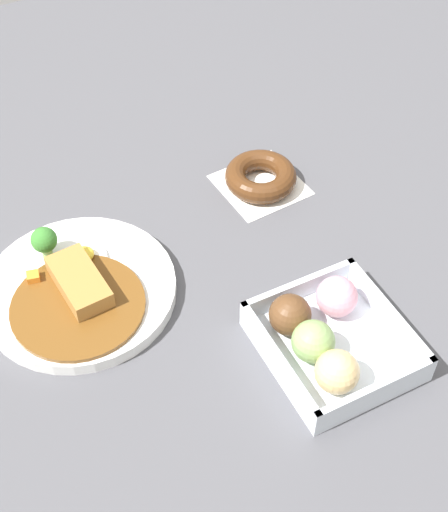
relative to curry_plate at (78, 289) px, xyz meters
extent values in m
plane|color=#4C4C51|center=(0.03, 0.15, -0.01)|extent=(1.60, 1.60, 0.00)
cylinder|color=white|center=(0.00, 0.00, -0.01)|extent=(0.25, 0.25, 0.02)
cylinder|color=brown|center=(0.03, -0.01, 0.01)|extent=(0.17, 0.17, 0.01)
cube|color=#A87538|center=(0.01, 0.00, 0.02)|extent=(0.10, 0.06, 0.02)
cylinder|color=white|center=(-0.04, 0.02, 0.01)|extent=(0.06, 0.06, 0.00)
ellipsoid|color=yellow|center=(-0.04, 0.02, 0.02)|extent=(0.03, 0.03, 0.01)
cylinder|color=#8CB766|center=(-0.07, -0.02, 0.01)|extent=(0.01, 0.01, 0.02)
sphere|color=#387A2D|center=(-0.07, -0.02, 0.03)|extent=(0.03, 0.03, 0.03)
cube|color=orange|center=(-0.03, -0.05, 0.01)|extent=(0.02, 0.02, 0.02)
cube|color=silver|center=(0.22, 0.24, -0.01)|extent=(0.18, 0.16, 0.01)
cube|color=silver|center=(0.14, 0.24, 0.01)|extent=(0.01, 0.16, 0.03)
cube|color=silver|center=(0.31, 0.24, 0.01)|extent=(0.01, 0.16, 0.03)
cube|color=silver|center=(0.22, 0.17, 0.01)|extent=(0.18, 0.01, 0.03)
cube|color=silver|center=(0.22, 0.32, 0.01)|extent=(0.18, 0.01, 0.03)
sphere|color=brown|center=(0.17, 0.21, 0.02)|extent=(0.05, 0.05, 0.05)
sphere|color=#84A860|center=(0.22, 0.21, 0.02)|extent=(0.05, 0.05, 0.05)
sphere|color=#DBB77A|center=(0.27, 0.22, 0.02)|extent=(0.05, 0.05, 0.05)
sphere|color=pink|center=(0.18, 0.28, 0.02)|extent=(0.05, 0.05, 0.05)
cube|color=white|center=(-0.08, 0.31, -0.01)|extent=(0.12, 0.12, 0.00)
torus|color=#4C2B14|center=(-0.08, 0.31, 0.00)|extent=(0.11, 0.11, 0.03)
camera|label=1|loc=(0.63, -0.11, 0.73)|focal=52.17mm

